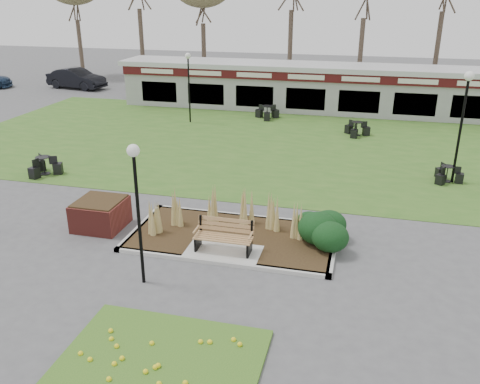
% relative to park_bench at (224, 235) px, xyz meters
% --- Properties ---
extents(ground, '(100.00, 100.00, 0.00)m').
position_rel_park_bench_xyz_m(ground, '(0.00, -0.25, -0.59)').
color(ground, '#515154').
rests_on(ground, ground).
extents(lawn, '(34.00, 16.00, 0.02)m').
position_rel_park_bench_xyz_m(lawn, '(0.00, 11.75, -0.58)').
color(lawn, '#34641F').
rests_on(lawn, ground).
extents(flower_bed, '(4.20, 3.00, 0.16)m').
position_rel_park_bench_xyz_m(flower_bed, '(0.00, -4.85, -0.52)').
color(flower_bed, '#33641C').
rests_on(flower_bed, ground).
extents(planting_bed, '(6.75, 3.40, 1.27)m').
position_rel_park_bench_xyz_m(planting_bed, '(1.27, 1.10, -0.22)').
color(planting_bed, black).
rests_on(planting_bed, ground).
extents(park_bench, '(1.70, 0.66, 0.93)m').
position_rel_park_bench_xyz_m(park_bench, '(0.00, 0.00, 0.00)').
color(park_bench, '#9C7346').
rests_on(park_bench, ground).
extents(brick_planter, '(1.50, 1.50, 0.95)m').
position_rel_park_bench_xyz_m(brick_planter, '(-4.40, 0.75, -0.11)').
color(brick_planter, maroon).
rests_on(brick_planter, ground).
extents(food_pavilion, '(24.60, 3.40, 2.90)m').
position_rel_park_bench_xyz_m(food_pavilion, '(0.00, 19.71, 0.89)').
color(food_pavilion, '#969699').
rests_on(food_pavilion, ground).
extents(lamp_post_near_right, '(0.32, 0.32, 3.82)m').
position_rel_park_bench_xyz_m(lamp_post_near_right, '(-1.65, -2.05, 2.20)').
color(lamp_post_near_right, black).
rests_on(lamp_post_near_right, ground).
extents(lamp_post_mid_right, '(0.37, 0.37, 4.43)m').
position_rel_park_bench_xyz_m(lamp_post_mid_right, '(7.30, 7.94, 2.64)').
color(lamp_post_mid_right, black).
rests_on(lamp_post_mid_right, ground).
extents(lamp_post_far_left, '(0.33, 0.33, 3.96)m').
position_rel_park_bench_xyz_m(lamp_post_far_left, '(-6.26, 14.79, 2.30)').
color(lamp_post_far_left, black).
rests_on(lamp_post_far_left, ground).
extents(bistro_set_a, '(1.41, 1.35, 0.76)m').
position_rel_park_bench_xyz_m(bistro_set_a, '(-9.20, 4.75, -0.31)').
color(bistro_set_a, black).
rests_on(bistro_set_a, ground).
extents(bistro_set_b, '(1.43, 1.37, 0.77)m').
position_rel_park_bench_xyz_m(bistro_set_b, '(-2.07, 16.75, -0.31)').
color(bistro_set_b, black).
rests_on(bistro_set_b, ground).
extents(bistro_set_c, '(1.36, 1.31, 0.74)m').
position_rel_park_bench_xyz_m(bistro_set_c, '(3.27, 14.17, -0.32)').
color(bistro_set_c, black).
rests_on(bistro_set_c, ground).
extents(bistro_set_d, '(1.13, 1.24, 0.66)m').
position_rel_park_bench_xyz_m(bistro_set_d, '(7.07, 7.95, -0.35)').
color(bistro_set_d, black).
rests_on(bistro_set_d, ground).
extents(car_silver, '(4.03, 1.77, 1.35)m').
position_rel_park_bench_xyz_m(car_silver, '(-12.08, 23.42, 0.09)').
color(car_silver, silver).
rests_on(car_silver, ground).
extents(car_black, '(4.93, 2.41, 1.55)m').
position_rel_park_bench_xyz_m(car_black, '(-18.47, 22.92, 0.19)').
color(car_black, black).
rests_on(car_black, ground).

